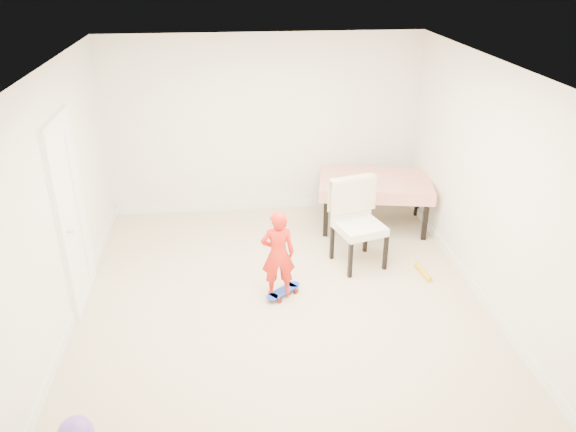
{
  "coord_description": "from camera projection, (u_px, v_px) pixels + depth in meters",
  "views": [
    {
      "loc": [
        -0.51,
        -5.33,
        3.61
      ],
      "look_at": [
        0.1,
        0.2,
        0.95
      ],
      "focal_mm": 35.0,
      "sensor_mm": 36.0,
      "label": 1
    }
  ],
  "objects": [
    {
      "name": "ground",
      "position": [
        281.0,
        299.0,
        6.38
      ],
      "size": [
        5.0,
        5.0,
        0.0
      ],
      "primitive_type": "plane",
      "color": "tan",
      "rests_on": "ground"
    },
    {
      "name": "ceiling",
      "position": [
        280.0,
        69.0,
        5.27
      ],
      "size": [
        4.5,
        5.0,
        0.04
      ],
      "primitive_type": "cube",
      "color": "white",
      "rests_on": "wall_back"
    },
    {
      "name": "wall_back",
      "position": [
        264.0,
        126.0,
        8.05
      ],
      "size": [
        4.5,
        0.04,
        2.6
      ],
      "primitive_type": "cube",
      "color": "silver",
      "rests_on": "ground"
    },
    {
      "name": "wall_front",
      "position": [
        318.0,
        346.0,
        3.6
      ],
      "size": [
        4.5,
        0.04,
        2.6
      ],
      "primitive_type": "cube",
      "color": "silver",
      "rests_on": "ground"
    },
    {
      "name": "wall_left",
      "position": [
        59.0,
        204.0,
        5.6
      ],
      "size": [
        0.04,
        5.0,
        2.6
      ],
      "primitive_type": "cube",
      "color": "silver",
      "rests_on": "ground"
    },
    {
      "name": "wall_right",
      "position": [
        486.0,
        185.0,
        6.05
      ],
      "size": [
        0.04,
        5.0,
        2.6
      ],
      "primitive_type": "cube",
      "color": "silver",
      "rests_on": "ground"
    },
    {
      "name": "door",
      "position": [
        71.0,
        216.0,
        5.99
      ],
      "size": [
        0.11,
        0.94,
        2.11
      ],
      "primitive_type": "cube",
      "color": "white",
      "rests_on": "ground"
    },
    {
      "name": "baseboard_back",
      "position": [
        265.0,
        205.0,
        8.59
      ],
      "size": [
        4.5,
        0.02,
        0.12
      ],
      "primitive_type": "cube",
      "color": "white",
      "rests_on": "ground"
    },
    {
      "name": "baseboard_left",
      "position": [
        78.0,
        307.0,
        6.14
      ],
      "size": [
        0.02,
        5.0,
        0.12
      ],
      "primitive_type": "cube",
      "color": "white",
      "rests_on": "ground"
    },
    {
      "name": "baseboard_right",
      "position": [
        471.0,
        283.0,
        6.58
      ],
      "size": [
        0.02,
        5.0,
        0.12
      ],
      "primitive_type": "cube",
      "color": "white",
      "rests_on": "ground"
    },
    {
      "name": "dining_table",
      "position": [
        374.0,
        202.0,
        7.94
      ],
      "size": [
        1.68,
        1.23,
        0.71
      ],
      "primitive_type": null,
      "rotation": [
        0.0,
        0.0,
        -0.19
      ],
      "color": "red",
      "rests_on": "ground"
    },
    {
      "name": "dining_chair",
      "position": [
        360.0,
        225.0,
        6.87
      ],
      "size": [
        0.76,
        0.81,
        1.09
      ],
      "primitive_type": null,
      "rotation": [
        0.0,
        0.0,
        0.28
      ],
      "color": "white",
      "rests_on": "ground"
    },
    {
      "name": "skateboard",
      "position": [
        283.0,
        293.0,
        6.44
      ],
      "size": [
        0.49,
        0.45,
        0.07
      ],
      "primitive_type": null,
      "rotation": [
        0.0,
        0.0,
        0.69
      ],
      "color": "blue",
      "rests_on": "ground"
    },
    {
      "name": "child",
      "position": [
        278.0,
        257.0,
        6.21
      ],
      "size": [
        0.38,
        0.26,
        1.04
      ],
      "primitive_type": "imported",
      "rotation": [
        0.0,
        0.0,
        3.16
      ],
      "color": "red",
      "rests_on": "ground"
    },
    {
      "name": "foam_toy",
      "position": [
        423.0,
        272.0,
        6.87
      ],
      "size": [
        0.11,
        0.4,
        0.06
      ],
      "primitive_type": "cylinder",
      "rotation": [
        1.57,
        0.0,
        0.13
      ],
      "color": "gold",
      "rests_on": "ground"
    }
  ]
}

